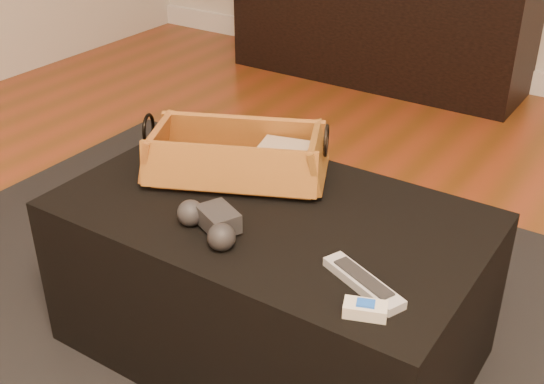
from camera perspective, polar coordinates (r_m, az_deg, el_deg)
The scene contains 9 objects.
media_cabinet at distance 3.65m, azimuth 8.94°, elevation 13.86°, with size 1.52×0.45×0.60m, color black.
area_rug at distance 1.83m, azimuth -1.07°, elevation -13.64°, with size 2.60×2.00×0.01m, color black.
ottoman at distance 1.72m, azimuth -0.19°, elevation -7.41°, with size 1.00×0.60×0.42m, color black.
tv_remote at distance 1.72m, azimuth -3.82°, elevation 1.92°, with size 0.24×0.05×0.02m, color black.
cloth_bundle at distance 1.73m, azimuth 1.09°, elevation 2.99°, with size 0.12×0.08×0.07m, color tan.
wicker_basket at distance 1.72m, azimuth -2.99°, elevation 2.86°, with size 0.50×0.40×0.16m.
game_controller at distance 1.50m, azimuth -5.15°, elevation -2.55°, with size 0.19×0.14×0.06m.
silver_remote at distance 1.36m, azimuth 7.63°, elevation -7.47°, with size 0.20×0.12×0.02m.
cream_gadget at distance 1.29m, azimuth 7.81°, elevation -9.69°, with size 0.09×0.07×0.03m.
Camera 1 is at (0.59, -0.70, 1.25)m, focal length 45.00 mm.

